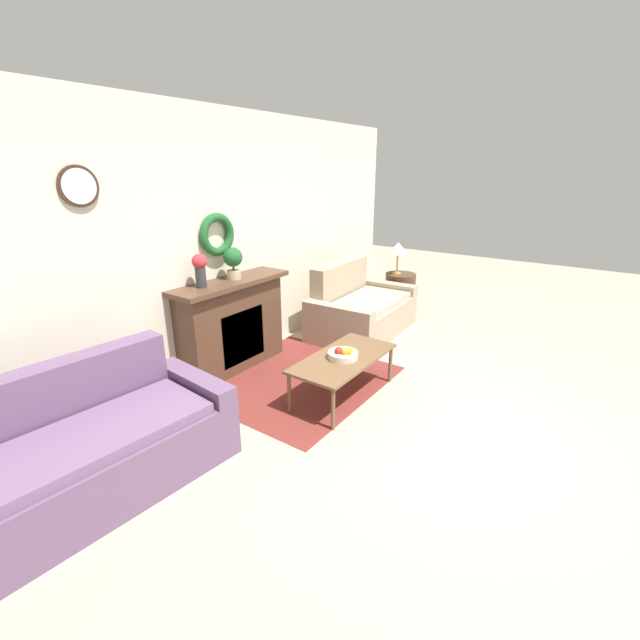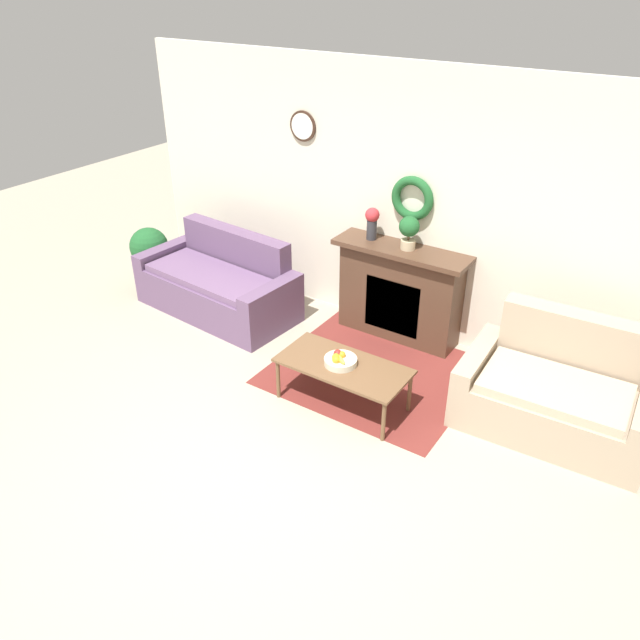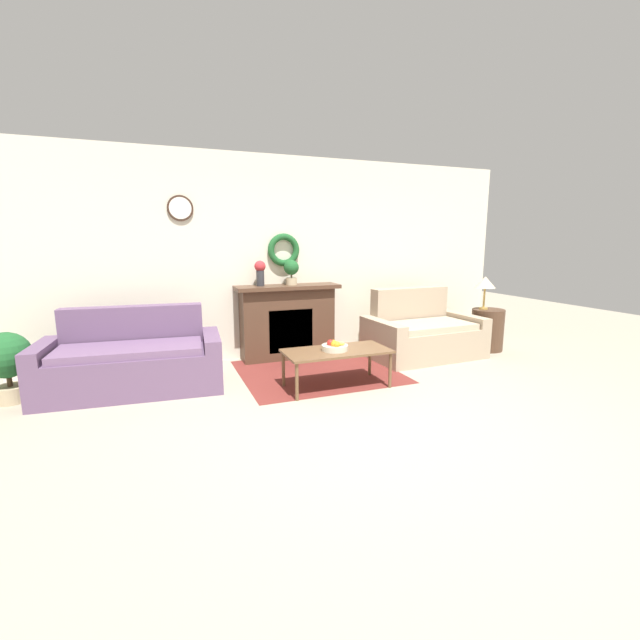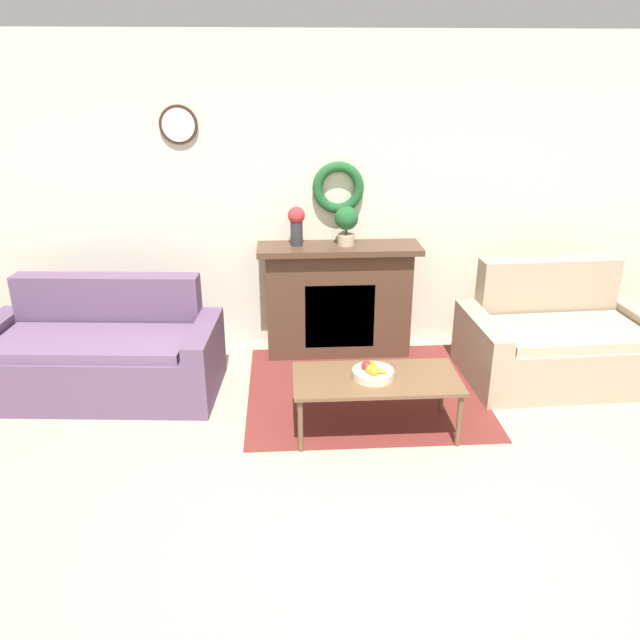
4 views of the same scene
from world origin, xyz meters
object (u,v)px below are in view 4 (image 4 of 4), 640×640
(vase_on_mantel_left, at_px, (296,223))
(coffee_table, at_px, (376,382))
(potted_plant_on_mantel, at_px, (346,222))
(couch_left, at_px, (101,355))
(loveseat_right, at_px, (558,341))
(fruit_bowl, at_px, (373,372))
(fireplace, at_px, (338,299))

(vase_on_mantel_left, bearing_deg, coffee_table, -69.23)
(potted_plant_on_mantel, bearing_deg, couch_left, -163.22)
(loveseat_right, bearing_deg, fruit_bowl, -157.50)
(coffee_table, bearing_deg, loveseat_right, 25.10)
(fruit_bowl, bearing_deg, coffee_table, 20.29)
(fireplace, height_order, potted_plant_on_mantel, potted_plant_on_mantel)
(fireplace, bearing_deg, loveseat_right, -17.90)
(fruit_bowl, height_order, potted_plant_on_mantel, potted_plant_on_mantel)
(loveseat_right, relative_size, vase_on_mantel_left, 4.75)
(coffee_table, xyz_separation_m, vase_on_mantel_left, (-0.51, 1.34, 0.82))
(couch_left, height_order, fruit_bowl, couch_left)
(loveseat_right, distance_m, fruit_bowl, 1.84)
(coffee_table, xyz_separation_m, fruit_bowl, (-0.03, -0.01, 0.08))
(fireplace, bearing_deg, coffee_table, -83.66)
(fireplace, xyz_separation_m, vase_on_mantel_left, (-0.36, 0.01, 0.69))
(vase_on_mantel_left, bearing_deg, fruit_bowl, -70.47)
(coffee_table, bearing_deg, potted_plant_on_mantel, 93.90)
(coffee_table, relative_size, potted_plant_on_mantel, 3.45)
(coffee_table, distance_m, fruit_bowl, 0.09)
(potted_plant_on_mantel, bearing_deg, coffee_table, -86.10)
(fireplace, height_order, loveseat_right, fireplace)
(fireplace, height_order, couch_left, fireplace)
(fruit_bowl, relative_size, potted_plant_on_mantel, 0.86)
(loveseat_right, bearing_deg, vase_on_mantel_left, 162.32)
(coffee_table, xyz_separation_m, potted_plant_on_mantel, (-0.09, 1.32, 0.82))
(fruit_bowl, xyz_separation_m, vase_on_mantel_left, (-0.48, 1.35, 0.74))
(fruit_bowl, bearing_deg, loveseat_right, 25.02)
(vase_on_mantel_left, bearing_deg, couch_left, -158.46)
(loveseat_right, bearing_deg, potted_plant_on_mantel, 159.45)
(couch_left, relative_size, loveseat_right, 1.21)
(couch_left, relative_size, potted_plant_on_mantel, 5.66)
(loveseat_right, relative_size, potted_plant_on_mantel, 4.69)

